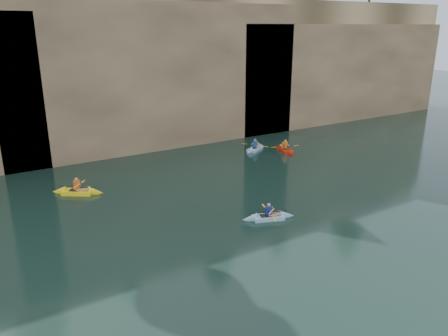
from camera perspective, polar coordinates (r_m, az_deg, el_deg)
ground at (r=17.68m, az=18.57°, el=-14.67°), size 160.00×160.00×0.00m
cliff at (r=40.98m, az=-15.05°, el=12.88°), size 70.00×16.00×12.00m
cliff_slab_center at (r=34.79m, az=-8.06°, el=11.99°), size 24.00×2.40×11.40m
cliff_slab_east at (r=46.67m, az=15.53°, el=12.07°), size 26.00×2.40×9.84m
sea_cave_center at (r=32.92m, az=-16.86°, el=3.79°), size 3.50×1.00×3.20m
sea_cave_east at (r=38.66m, az=3.54°, el=7.56°), size 5.00×1.00×4.50m
kayaker_ltblue_near at (r=22.21m, az=5.82°, el=-6.36°), size 2.80×2.06×1.08m
kayaker_red_far at (r=34.21m, az=7.98°, el=2.40°), size 2.22×3.22×1.16m
kayaker_yellow at (r=26.69m, az=-18.58°, el=-2.92°), size 2.89×2.35×1.24m
kayaker_ltblue_mid at (r=34.35m, az=4.06°, el=2.59°), size 2.90×2.08×1.12m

